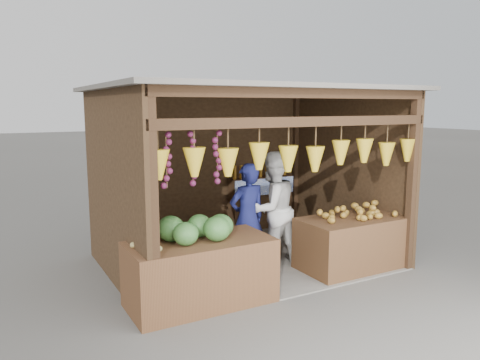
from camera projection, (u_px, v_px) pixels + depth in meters
name	position (u px, v px, depth m)	size (l,w,h in m)	color
ground	(246.00, 262.00, 7.25)	(80.00, 80.00, 0.00)	#514F49
stall_structure	(245.00, 155.00, 6.94)	(4.30, 3.30, 2.66)	slate
back_shelf	(261.00, 188.00, 8.73)	(1.25, 0.32, 1.32)	#382314
counter_left	(201.00, 272.00, 5.66)	(1.74, 0.85, 0.79)	#51311B
counter_right	(354.00, 243.00, 6.92)	(1.65, 0.85, 0.77)	#482D18
stool	(138.00, 264.00, 6.64)	(0.35, 0.35, 0.32)	black
man_standing	(247.00, 218.00, 6.70)	(0.58, 0.38, 1.59)	#15194F
woman_standing	(272.00, 209.00, 7.00)	(0.84, 0.65, 1.73)	silver
vendor_seated	(136.00, 214.00, 6.52)	(0.56, 0.36, 1.14)	#503120
melon_pile	(197.00, 227.00, 5.60)	(1.00, 0.50, 0.32)	#16541B
tanfruit_pile	(147.00, 244.00, 5.24)	(0.34, 0.40, 0.13)	#A1964A
mango_pile	(356.00, 210.00, 6.83)	(1.40, 0.64, 0.22)	#AB3F16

